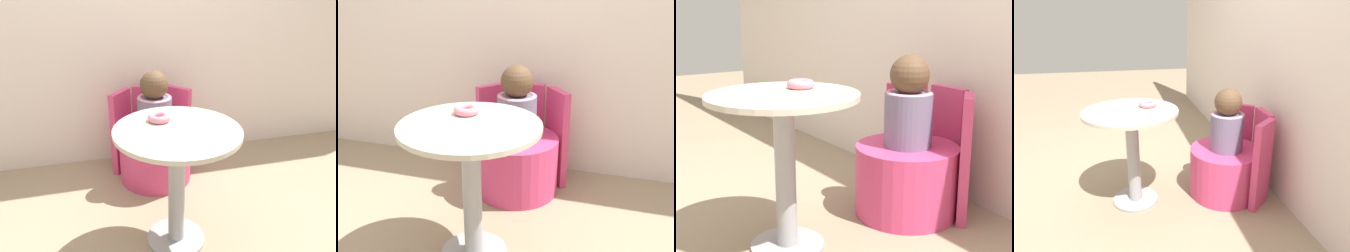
# 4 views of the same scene
# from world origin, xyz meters

# --- Properties ---
(ground_plane) EXTENTS (12.00, 12.00, 0.00)m
(ground_plane) POSITION_xyz_m (0.00, 0.00, 0.00)
(ground_plane) COLOR gray
(back_wall) EXTENTS (6.00, 0.06, 2.40)m
(back_wall) POSITION_xyz_m (0.00, 1.13, 1.20)
(back_wall) COLOR silver
(back_wall) RESTS_ON ground_plane
(round_table) EXTENTS (0.67, 0.67, 0.72)m
(round_table) POSITION_xyz_m (0.06, 0.01, 0.53)
(round_table) COLOR #99999E
(round_table) RESTS_ON ground_plane
(tub_chair) EXTENTS (0.54, 0.54, 0.38)m
(tub_chair) POSITION_xyz_m (0.09, 0.71, 0.19)
(tub_chair) COLOR #D13D70
(tub_chair) RESTS_ON ground_plane
(booth_backrest) EXTENTS (0.64, 0.24, 0.66)m
(booth_backrest) POSITION_xyz_m (0.09, 0.93, 0.33)
(booth_backrest) COLOR #D13D70
(booth_backrest) RESTS_ON ground_plane
(child_figure) EXTENTS (0.25, 0.25, 0.47)m
(child_figure) POSITION_xyz_m (0.09, 0.71, 0.60)
(child_figure) COLOR slate
(child_figure) RESTS_ON tub_chair
(donut) EXTENTS (0.13, 0.13, 0.04)m
(donut) POSITION_xyz_m (-0.01, 0.13, 0.74)
(donut) COLOR pink
(donut) RESTS_ON round_table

